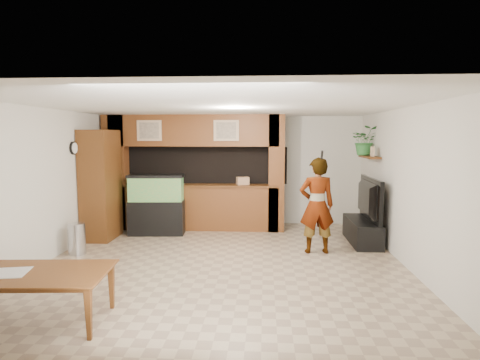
# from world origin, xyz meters

# --- Properties ---
(floor) EXTENTS (6.50, 6.50, 0.00)m
(floor) POSITION_xyz_m (0.00, 0.00, 0.00)
(floor) COLOR tan
(floor) RESTS_ON ground
(ceiling) EXTENTS (6.50, 6.50, 0.00)m
(ceiling) POSITION_xyz_m (0.00, 0.00, 2.60)
(ceiling) COLOR white
(ceiling) RESTS_ON wall_back
(wall_back) EXTENTS (6.00, 0.00, 6.00)m
(wall_back) POSITION_xyz_m (0.00, 3.25, 1.30)
(wall_back) COLOR beige
(wall_back) RESTS_ON floor
(wall_left) EXTENTS (0.00, 6.50, 6.50)m
(wall_left) POSITION_xyz_m (-3.00, 0.00, 1.30)
(wall_left) COLOR beige
(wall_left) RESTS_ON floor
(wall_right) EXTENTS (0.00, 6.50, 6.50)m
(wall_right) POSITION_xyz_m (3.00, 0.00, 1.30)
(wall_right) COLOR beige
(wall_right) RESTS_ON floor
(partition) EXTENTS (4.20, 0.99, 2.60)m
(partition) POSITION_xyz_m (-0.95, 2.64, 1.31)
(partition) COLOR brown
(partition) RESTS_ON floor
(wall_clock) EXTENTS (0.05, 0.25, 0.25)m
(wall_clock) POSITION_xyz_m (-2.97, 1.00, 1.90)
(wall_clock) COLOR black
(wall_clock) RESTS_ON wall_left
(wall_shelf) EXTENTS (0.25, 0.90, 0.04)m
(wall_shelf) POSITION_xyz_m (2.85, 1.95, 1.70)
(wall_shelf) COLOR #5E3116
(wall_shelf) RESTS_ON wall_right
(pantry_cabinet) EXTENTS (0.56, 0.92, 2.25)m
(pantry_cabinet) POSITION_xyz_m (-2.70, 1.56, 1.13)
(pantry_cabinet) COLOR #5E3116
(pantry_cabinet) RESTS_ON floor
(trash_can) EXTENTS (0.31, 0.31, 0.56)m
(trash_can) POSITION_xyz_m (-2.69, 0.40, 0.28)
(trash_can) COLOR #B2B2B7
(trash_can) RESTS_ON floor
(aquarium) EXTENTS (1.18, 0.44, 1.31)m
(aquarium) POSITION_xyz_m (-1.64, 1.95, 0.64)
(aquarium) COLOR black
(aquarium) RESTS_ON floor
(tv_stand) EXTENTS (0.51, 1.39, 0.46)m
(tv_stand) POSITION_xyz_m (2.65, 1.53, 0.23)
(tv_stand) COLOR black
(tv_stand) RESTS_ON floor
(television) EXTENTS (0.19, 1.47, 0.85)m
(television) POSITION_xyz_m (2.65, 1.53, 0.89)
(television) COLOR black
(television) RESTS_ON tv_stand
(photo_frame) EXTENTS (0.05, 0.15, 0.20)m
(photo_frame) POSITION_xyz_m (2.85, 1.72, 1.82)
(photo_frame) COLOR tan
(photo_frame) RESTS_ON wall_shelf
(potted_plant) EXTENTS (0.59, 0.52, 0.62)m
(potted_plant) POSITION_xyz_m (2.82, 2.24, 2.03)
(potted_plant) COLOR #2C6E30
(potted_plant) RESTS_ON wall_shelf
(person) EXTENTS (0.68, 0.48, 1.75)m
(person) POSITION_xyz_m (1.64, 0.77, 0.87)
(person) COLOR #967B52
(person) RESTS_ON floor
(microphone) EXTENTS (0.04, 0.10, 0.17)m
(microphone) POSITION_xyz_m (1.69, 0.61, 1.80)
(microphone) COLOR black
(microphone) RESTS_ON person
(dining_table) EXTENTS (1.77, 1.08, 0.60)m
(dining_table) POSITION_xyz_m (-1.93, -2.29, 0.30)
(dining_table) COLOR #5E3116
(dining_table) RESTS_ON floor
(newspaper_a) EXTENTS (0.59, 0.48, 0.01)m
(newspaper_a) POSITION_xyz_m (-2.22, -2.31, 0.60)
(newspaper_a) COLOR silver
(newspaper_a) RESTS_ON dining_table
(counter_box) EXTENTS (0.31, 0.25, 0.18)m
(counter_box) POSITION_xyz_m (0.20, 2.45, 1.13)
(counter_box) COLOR tan
(counter_box) RESTS_ON partition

